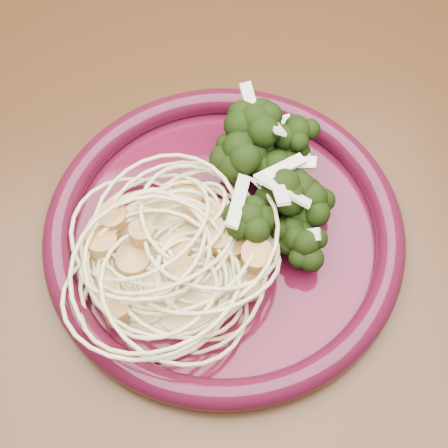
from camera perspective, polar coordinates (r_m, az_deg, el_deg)
dining_table at (r=0.59m, az=-8.23°, el=-6.06°), size 1.20×0.80×0.75m
dinner_plate at (r=0.49m, az=-0.00°, el=-0.55°), size 0.37×0.37×0.02m
spaghetti_pile at (r=0.47m, az=-4.58°, el=-2.70°), size 0.18×0.17×0.03m
scallop_cluster at (r=0.44m, az=-4.91°, el=-0.50°), size 0.17×0.17×0.04m
broccoli_pile at (r=0.49m, az=5.33°, el=3.87°), size 0.13×0.16×0.05m
onion_garnish at (r=0.47m, az=5.63°, el=5.90°), size 0.09×0.10×0.05m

